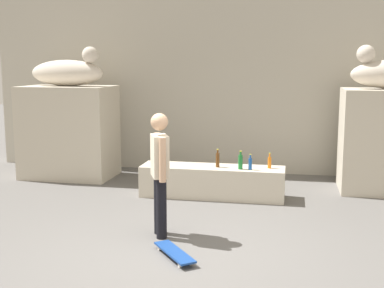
{
  "coord_description": "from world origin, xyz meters",
  "views": [
    {
      "loc": [
        1.32,
        -5.77,
        2.32
      ],
      "look_at": [
        -0.15,
        1.61,
        1.1
      ],
      "focal_mm": 46.93,
      "sensor_mm": 36.0,
      "label": 1
    }
  ],
  "objects": [
    {
      "name": "bottle_green",
      "position": [
        0.5,
        2.55,
        0.67
      ],
      "size": [
        0.07,
        0.07,
        0.32
      ],
      "color": "#1E722D",
      "rests_on": "ledge_block"
    },
    {
      "name": "skateboard",
      "position": [
        -0.01,
        -0.17,
        0.06
      ],
      "size": [
        0.65,
        0.75,
        0.08
      ],
      "rotation": [
        0.0,
        0.0,
        2.23
      ],
      "color": "navy",
      "rests_on": "ground_plane"
    },
    {
      "name": "ground_plane",
      "position": [
        0.0,
        0.0,
        0.0
      ],
      "size": [
        40.0,
        40.0,
        0.0
      ],
      "primitive_type": "plane",
      "color": "#605E5B"
    },
    {
      "name": "bottle_brown",
      "position": [
        0.1,
        2.64,
        0.67
      ],
      "size": [
        0.06,
        0.06,
        0.32
      ],
      "color": "#593314",
      "rests_on": "ledge_block"
    },
    {
      "name": "skater",
      "position": [
        -0.37,
        0.55,
        0.92
      ],
      "size": [
        0.33,
        0.5,
        1.67
      ],
      "rotation": [
        0.0,
        0.0,
        1.99
      ],
      "color": "black",
      "rests_on": "ground_plane"
    },
    {
      "name": "pedestal_left",
      "position": [
        -3.12,
        3.68,
        0.93
      ],
      "size": [
        1.81,
        1.14,
        1.86
      ],
      "primitive_type": "cube",
      "color": "beige",
      "rests_on": "ground_plane"
    },
    {
      "name": "ledge_block",
      "position": [
        0.0,
        2.67,
        0.27
      ],
      "size": [
        2.49,
        0.63,
        0.54
      ],
      "primitive_type": "cube",
      "color": "beige",
      "rests_on": "ground_plane"
    },
    {
      "name": "bottle_orange",
      "position": [
        0.98,
        2.72,
        0.65
      ],
      "size": [
        0.06,
        0.06,
        0.26
      ],
      "color": "orange",
      "rests_on": "ledge_block"
    },
    {
      "name": "statue_reclining_left",
      "position": [
        -3.09,
        3.68,
        2.14
      ],
      "size": [
        1.66,
        0.78,
        0.78
      ],
      "rotation": [
        0.0,
        0.0,
        -0.14
      ],
      "color": "beige",
      "rests_on": "pedestal_left"
    },
    {
      "name": "facade_wall",
      "position": [
        0.0,
        5.07,
        3.29
      ],
      "size": [
        10.5,
        0.6,
        6.57
      ],
      "primitive_type": "cube",
      "color": "#B7B0A1",
      "rests_on": "ground_plane"
    },
    {
      "name": "bottle_blue",
      "position": [
        0.67,
        2.53,
        0.65
      ],
      "size": [
        0.06,
        0.06,
        0.27
      ],
      "color": "#194C99",
      "rests_on": "ledge_block"
    }
  ]
}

